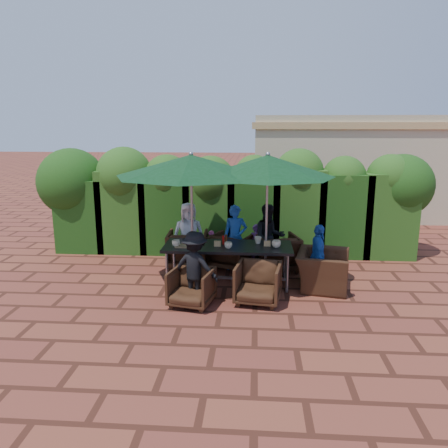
# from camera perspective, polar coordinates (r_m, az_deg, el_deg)

# --- Properties ---
(ground) EXTENTS (80.00, 80.00, 0.00)m
(ground) POSITION_cam_1_polar(r_m,az_deg,el_deg) (8.14, 0.13, -8.22)
(ground) COLOR brown
(ground) RESTS_ON ground
(dining_table) EXTENTS (2.36, 0.90, 0.75)m
(dining_table) POSITION_cam_1_polar(r_m,az_deg,el_deg) (8.09, 0.51, -3.31)
(dining_table) COLOR black
(dining_table) RESTS_ON ground
(umbrella_left) EXTENTS (2.75, 2.75, 2.46)m
(umbrella_left) POSITION_cam_1_polar(r_m,az_deg,el_deg) (7.86, -4.31, 7.61)
(umbrella_left) COLOR gray
(umbrella_left) RESTS_ON ground
(umbrella_right) EXTENTS (2.40, 2.40, 2.46)m
(umbrella_right) POSITION_cam_1_polar(r_m,az_deg,el_deg) (7.79, 5.72, 7.53)
(umbrella_right) COLOR gray
(umbrella_right) RESTS_ON ground
(chair_far_left) EXTENTS (0.84, 0.79, 0.83)m
(chair_far_left) POSITION_cam_1_polar(r_m,az_deg,el_deg) (9.19, -4.79, -3.05)
(chair_far_left) COLOR black
(chair_far_left) RESTS_ON ground
(chair_far_mid) EXTENTS (0.98, 0.95, 0.79)m
(chair_far_mid) POSITION_cam_1_polar(r_m,az_deg,el_deg) (9.10, 0.89, -3.30)
(chair_far_mid) COLOR black
(chair_far_mid) RESTS_ON ground
(chair_far_right) EXTENTS (0.95, 0.92, 0.81)m
(chair_far_right) POSITION_cam_1_polar(r_m,az_deg,el_deg) (9.00, 7.03, -3.50)
(chair_far_right) COLOR black
(chair_far_right) RESTS_ON ground
(chair_near_left) EXTENTS (0.79, 0.75, 0.69)m
(chair_near_left) POSITION_cam_1_polar(r_m,az_deg,el_deg) (7.26, -4.27, -8.01)
(chair_near_left) COLOR black
(chair_near_left) RESTS_ON ground
(chair_near_right) EXTENTS (0.82, 0.79, 0.75)m
(chair_near_right) POSITION_cam_1_polar(r_m,az_deg,el_deg) (7.37, 4.47, -7.45)
(chair_near_right) COLOR black
(chair_near_right) RESTS_ON ground
(chair_end_right) EXTENTS (0.87, 1.15, 0.90)m
(chair_end_right) POSITION_cam_1_polar(r_m,az_deg,el_deg) (8.17, 12.76, -5.11)
(chair_end_right) COLOR black
(chair_end_right) RESTS_ON ground
(adult_far_left) EXTENTS (0.74, 0.53, 1.36)m
(adult_far_left) POSITION_cam_1_polar(r_m,az_deg,el_deg) (9.13, -4.65, -1.43)
(adult_far_left) COLOR silver
(adult_far_left) RESTS_ON ground
(adult_far_mid) EXTENTS (0.50, 0.42, 1.34)m
(adult_far_mid) POSITION_cam_1_polar(r_m,az_deg,el_deg) (8.94, 1.49, -1.78)
(adult_far_mid) COLOR blue
(adult_far_mid) RESTS_ON ground
(adult_far_right) EXTENTS (0.72, 0.53, 1.36)m
(adult_far_right) POSITION_cam_1_polar(r_m,az_deg,el_deg) (8.95, 5.89, -1.75)
(adult_far_right) COLOR black
(adult_far_right) RESTS_ON ground
(adult_near_left) EXTENTS (0.85, 0.57, 1.22)m
(adult_near_left) POSITION_cam_1_polar(r_m,az_deg,el_deg) (7.32, -3.81, -5.64)
(adult_near_left) COLOR black
(adult_near_left) RESTS_ON ground
(adult_end_right) EXTENTS (0.35, 0.68, 1.16)m
(adult_end_right) POSITION_cam_1_polar(r_m,az_deg,el_deg) (8.22, 12.18, -4.03)
(adult_end_right) COLOR blue
(adult_end_right) RESTS_ON ground
(child_left) EXTENTS (0.32, 0.29, 0.76)m
(child_left) POSITION_cam_1_polar(r_m,az_deg,el_deg) (9.19, -1.67, -3.23)
(child_left) COLOR #EB5398
(child_left) RESTS_ON ground
(child_right) EXTENTS (0.40, 0.36, 0.90)m
(child_right) POSITION_cam_1_polar(r_m,az_deg,el_deg) (9.19, 4.18, -2.83)
(child_right) COLOR #884699
(child_right) RESTS_ON ground
(pedestrian_a) EXTENTS (1.68, 0.93, 1.70)m
(pedestrian_a) POSITION_cam_1_polar(r_m,az_deg,el_deg) (12.02, 10.55, 2.68)
(pedestrian_a) COLOR green
(pedestrian_a) RESTS_ON ground
(pedestrian_b) EXTENTS (1.01, 0.90, 1.79)m
(pedestrian_b) POSITION_cam_1_polar(r_m,az_deg,el_deg) (12.33, 12.43, 3.06)
(pedestrian_b) COLOR #EB5398
(pedestrian_b) RESTS_ON ground
(pedestrian_c) EXTENTS (1.04, 1.09, 1.61)m
(pedestrian_c) POSITION_cam_1_polar(r_m,az_deg,el_deg) (12.27, 17.30, 2.31)
(pedestrian_c) COLOR #93939B
(pedestrian_c) RESTS_ON ground
(cup_a) EXTENTS (0.15, 0.15, 0.12)m
(cup_a) POSITION_cam_1_polar(r_m,az_deg,el_deg) (8.03, -6.28, -2.50)
(cup_a) COLOR beige
(cup_a) RESTS_ON dining_table
(cup_b) EXTENTS (0.15, 0.15, 0.14)m
(cup_b) POSITION_cam_1_polar(r_m,az_deg,el_deg) (8.15, -3.73, -2.17)
(cup_b) COLOR beige
(cup_b) RESTS_ON dining_table
(cup_c) EXTENTS (0.14, 0.14, 0.11)m
(cup_c) POSITION_cam_1_polar(r_m,az_deg,el_deg) (7.87, 0.57, -2.78)
(cup_c) COLOR beige
(cup_c) RESTS_ON dining_table
(cup_d) EXTENTS (0.14, 0.14, 0.13)m
(cup_d) POSITION_cam_1_polar(r_m,az_deg,el_deg) (8.20, 4.45, -2.10)
(cup_d) COLOR beige
(cup_d) RESTS_ON dining_table
(cup_e) EXTENTS (0.17, 0.17, 0.13)m
(cup_e) POSITION_cam_1_polar(r_m,az_deg,el_deg) (7.97, 6.84, -2.60)
(cup_e) COLOR beige
(cup_e) RESTS_ON dining_table
(ketchup_bottle) EXTENTS (0.04, 0.04, 0.17)m
(ketchup_bottle) POSITION_cam_1_polar(r_m,az_deg,el_deg) (8.11, -0.09, -2.10)
(ketchup_bottle) COLOR #B20C0A
(ketchup_bottle) RESTS_ON dining_table
(sauce_bottle) EXTENTS (0.04, 0.04, 0.17)m
(sauce_bottle) POSITION_cam_1_polar(r_m,az_deg,el_deg) (8.17, 0.28, -1.99)
(sauce_bottle) COLOR #4C230C
(sauce_bottle) RESTS_ON dining_table
(serving_tray) EXTENTS (0.35, 0.25, 0.02)m
(serving_tray) POSITION_cam_1_polar(r_m,az_deg,el_deg) (8.02, -5.07, -2.88)
(serving_tray) COLOR olive
(serving_tray) RESTS_ON dining_table
(number_block_left) EXTENTS (0.12, 0.06, 0.10)m
(number_block_left) POSITION_cam_1_polar(r_m,az_deg,el_deg) (8.00, -0.86, -2.57)
(number_block_left) COLOR tan
(number_block_left) RESTS_ON dining_table
(number_block_right) EXTENTS (0.12, 0.06, 0.10)m
(number_block_right) POSITION_cam_1_polar(r_m,az_deg,el_deg) (8.04, 5.66, -2.55)
(number_block_right) COLOR tan
(number_block_right) RESTS_ON dining_table
(hedge_wall) EXTENTS (9.10, 1.60, 2.44)m
(hedge_wall) POSITION_cam_1_polar(r_m,az_deg,el_deg) (10.06, -0.08, 3.64)
(hedge_wall) COLOR #193E11
(hedge_wall) RESTS_ON ground
(building) EXTENTS (6.20, 3.08, 3.20)m
(building) POSITION_cam_1_polar(r_m,az_deg,el_deg) (14.93, 15.75, 7.29)
(building) COLOR #C1AF8F
(building) RESTS_ON ground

